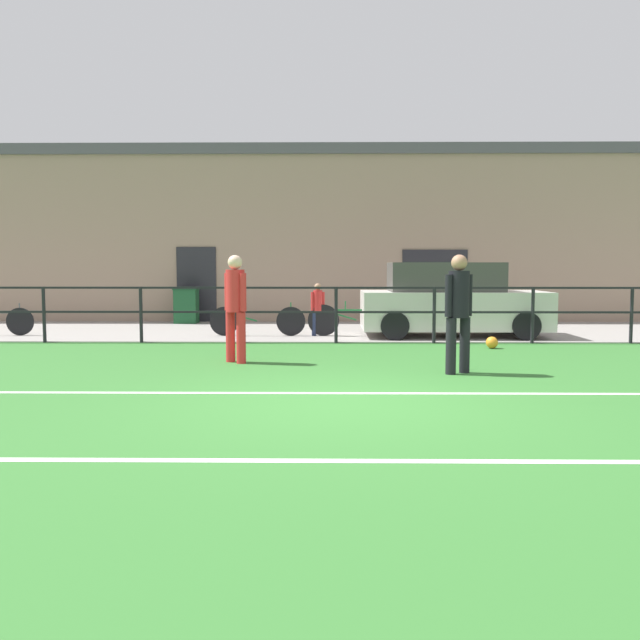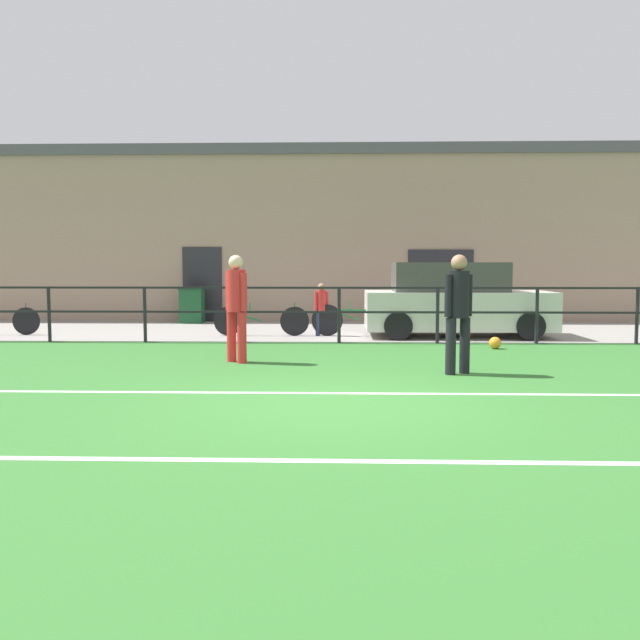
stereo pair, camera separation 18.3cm
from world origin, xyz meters
name	(u,v)px [view 2 (the right image)]	position (x,y,z in m)	size (l,w,h in m)	color
ground	(338,405)	(0.00, 0.00, -0.02)	(60.00, 44.00, 0.04)	#33702D
field_line_touchline	(338,393)	(0.00, 0.58, 0.00)	(36.00, 0.11, 0.00)	white
field_line_hash	(336,461)	(0.00, -2.29, 0.00)	(36.00, 0.11, 0.00)	white
pavement_strip	(339,331)	(0.00, 8.50, 0.01)	(48.00, 5.00, 0.02)	gray
perimeter_fence	(339,306)	(0.00, 6.00, 0.75)	(36.07, 0.07, 1.15)	black
clubhouse_facade	(340,235)	(0.00, 12.20, 2.48)	(28.00, 2.56, 4.94)	gray
player_goalkeeper	(458,307)	(1.73, 2.12, 0.98)	(0.43, 0.30, 1.73)	black
player_striker	(236,302)	(-1.66, 3.19, 0.99)	(0.39, 0.35, 1.75)	red
soccer_ball_match	(495,343)	(2.97, 5.11, 0.11)	(0.23, 0.23, 0.23)	orange
spectator_child	(322,306)	(-0.39, 7.24, 0.68)	(0.31, 0.20, 1.17)	#232D4C
parked_car_red	(455,302)	(2.55, 7.20, 0.79)	(4.04, 1.84, 1.63)	silver
bicycle_parked_1	(261,321)	(-1.74, 7.20, 0.36)	(2.13, 0.04, 0.74)	black
bicycle_parked_2	(361,320)	(0.48, 7.20, 0.38)	(2.19, 0.04, 0.79)	black
trash_bin_0	(192,305)	(-4.02, 10.45, 0.52)	(0.64, 0.54, 0.99)	#194C28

